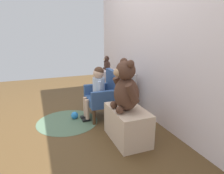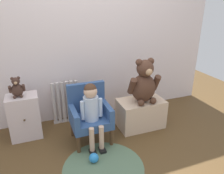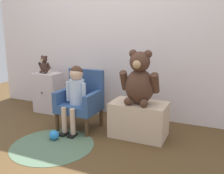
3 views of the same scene
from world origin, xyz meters
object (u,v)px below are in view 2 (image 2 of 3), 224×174
at_px(radiator, 66,102).
at_px(toy_ball, 94,158).
at_px(child_armchair, 89,113).
at_px(floor_rug, 104,168).
at_px(child_figure, 92,106).
at_px(low_bench, 141,113).
at_px(small_teddy_bear, 17,88).
at_px(large_teddy_bear, 144,83).
at_px(small_dresser, 25,117).

bearing_deg(radiator, toy_ball, -82.96).
bearing_deg(child_armchair, toy_ball, -100.69).
bearing_deg(radiator, floor_rug, -80.21).
height_order(radiator, child_figure, child_figure).
distance_m(floor_rug, toy_ball, 0.14).
bearing_deg(child_armchair, child_figure, -90.00).
xyz_separation_m(low_bench, small_teddy_bear, (-1.45, 0.28, 0.47)).
relative_size(radiator, floor_rug, 0.71).
height_order(child_armchair, toy_ball, child_armchair).
distance_m(child_figure, low_bench, 0.77).
bearing_deg(low_bench, child_figure, -168.56).
height_order(child_armchair, large_teddy_bear, large_teddy_bear).
relative_size(small_dresser, small_teddy_bear, 2.29).
bearing_deg(toy_ball, child_figure, 75.70).
distance_m(small_dresser, toy_ball, 1.01).
height_order(large_teddy_bear, toy_ball, large_teddy_bear).
distance_m(child_armchair, floor_rug, 0.65).
height_order(child_armchair, floor_rug, child_armchair).
xyz_separation_m(radiator, child_figure, (0.20, -0.61, 0.20)).
xyz_separation_m(radiator, low_bench, (0.90, -0.47, -0.10)).
relative_size(large_teddy_bear, small_teddy_bear, 2.34).
height_order(low_bench, small_teddy_bear, small_teddy_bear).
bearing_deg(small_dresser, toy_ball, -49.23).
bearing_deg(toy_ball, small_teddy_bear, 132.39).
xyz_separation_m(large_teddy_bear, small_teddy_bear, (-1.46, 0.31, 0.03)).
relative_size(child_figure, low_bench, 1.26).
xyz_separation_m(child_figure, low_bench, (0.70, 0.14, -0.30)).
distance_m(child_armchair, low_bench, 0.72).
distance_m(radiator, small_teddy_bear, 0.69).
relative_size(small_dresser, child_figure, 0.74).
relative_size(radiator, child_figure, 0.79).
distance_m(small_dresser, large_teddy_bear, 1.51).
relative_size(small_dresser, toy_ball, 5.38).
relative_size(radiator, child_armchair, 0.87).
height_order(small_dresser, large_teddy_bear, large_teddy_bear).
xyz_separation_m(child_figure, large_teddy_bear, (0.71, 0.11, 0.14)).
bearing_deg(low_bench, toy_ball, -149.46).
bearing_deg(floor_rug, small_dresser, 129.35).
bearing_deg(small_dresser, floor_rug, -50.65).
relative_size(large_teddy_bear, floor_rug, 0.68).
bearing_deg(large_teddy_bear, floor_rug, -142.80).
distance_m(low_bench, small_teddy_bear, 1.55).
bearing_deg(small_teddy_bear, large_teddy_bear, -11.89).
distance_m(radiator, large_teddy_bear, 1.09).
relative_size(small_dresser, floor_rug, 0.66).
xyz_separation_m(low_bench, floor_rug, (-0.72, -0.58, -0.19)).
bearing_deg(large_teddy_bear, child_armchair, 179.81).
height_order(small_dresser, child_figure, child_figure).
distance_m(large_teddy_bear, small_teddy_bear, 1.49).
distance_m(small_dresser, floor_rug, 1.15).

